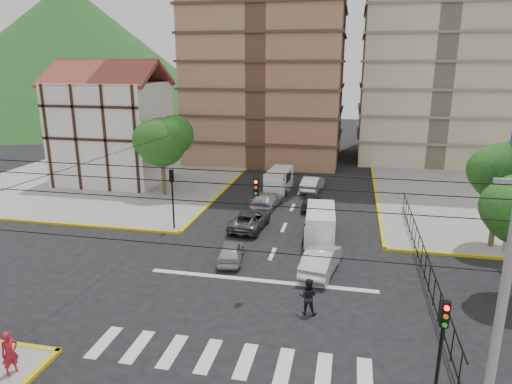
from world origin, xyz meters
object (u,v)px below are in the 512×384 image
(traffic_light_nw, at_px, (172,189))
(pedestrian_crosswalk, at_px, (308,296))
(traffic_light_se, at_px, (441,341))
(van_right_lane, at_px, (320,226))
(car_white_front_right, at_px, (321,260))
(pedestrian_sw_corner, at_px, (10,353))
(van_left_lane, at_px, (278,182))
(car_silver_front_left, at_px, (231,251))

(traffic_light_nw, height_order, pedestrian_crosswalk, traffic_light_nw)
(traffic_light_se, bearing_deg, traffic_light_nw, 135.00)
(van_right_lane, height_order, car_white_front_right, van_right_lane)
(van_right_lane, xyz_separation_m, pedestrian_sw_corner, (-10.71, -16.73, -0.02))
(traffic_light_nw, height_order, van_left_lane, traffic_light_nw)
(pedestrian_sw_corner, bearing_deg, traffic_light_nw, 24.69)
(traffic_light_nw, height_order, car_white_front_right, traffic_light_nw)
(van_left_lane, distance_m, car_silver_front_left, 16.02)
(pedestrian_sw_corner, xyz_separation_m, pedestrian_crosswalk, (10.84, 7.02, -0.11))
(van_left_lane, bearing_deg, traffic_light_se, -66.20)
(car_white_front_right, bearing_deg, pedestrian_sw_corner, 56.41)
(traffic_light_se, height_order, pedestrian_sw_corner, traffic_light_se)
(van_left_lane, distance_m, pedestrian_crosswalk, 21.79)
(car_silver_front_left, xyz_separation_m, pedestrian_crosswalk, (5.26, -5.22, 0.31))
(traffic_light_se, xyz_separation_m, pedestrian_crosswalk, (-4.88, 6.04, -2.18))
(car_silver_front_left, bearing_deg, pedestrian_crosswalk, 126.49)
(pedestrian_sw_corner, bearing_deg, traffic_light_se, -61.36)
(car_white_front_right, bearing_deg, traffic_light_nw, -13.58)
(van_right_lane, distance_m, car_white_front_right, 4.94)
(car_silver_front_left, bearing_deg, pedestrian_sw_corner, 56.78)
(pedestrian_sw_corner, bearing_deg, car_white_front_right, -18.25)
(traffic_light_nw, relative_size, pedestrian_crosswalk, 2.37)
(traffic_light_se, xyz_separation_m, traffic_light_nw, (-15.60, 15.60, 0.00))
(car_silver_front_left, relative_size, car_white_front_right, 0.79)
(pedestrian_crosswalk, bearing_deg, traffic_light_nw, -37.95)
(pedestrian_sw_corner, bearing_deg, van_right_lane, -7.53)
(van_left_lane, bearing_deg, pedestrian_crosswalk, -72.94)
(traffic_light_se, xyz_separation_m, car_white_front_right, (-4.56, 10.84, -2.35))
(car_white_front_right, height_order, pedestrian_crosswalk, pedestrian_crosswalk)
(traffic_light_nw, relative_size, pedestrian_sw_corner, 2.48)
(traffic_light_se, relative_size, car_silver_front_left, 1.21)
(traffic_light_nw, xyz_separation_m, car_white_front_right, (11.04, -4.76, -2.35))
(traffic_light_se, relative_size, pedestrian_crosswalk, 2.37)
(pedestrian_crosswalk, bearing_deg, pedestrian_sw_corner, 36.67)
(van_left_lane, xyz_separation_m, car_white_front_right, (5.20, -16.43, -0.27))
(traffic_light_nw, distance_m, pedestrian_sw_corner, 16.71)
(traffic_light_se, bearing_deg, car_silver_front_left, 131.99)
(car_silver_front_left, height_order, pedestrian_crosswalk, pedestrian_crosswalk)
(van_left_lane, xyz_separation_m, pedestrian_sw_corner, (-5.95, -28.25, 0.01))
(car_white_front_right, bearing_deg, van_right_lane, -75.07)
(traffic_light_nw, distance_m, car_silver_front_left, 7.41)
(van_right_lane, bearing_deg, car_silver_front_left, -142.54)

